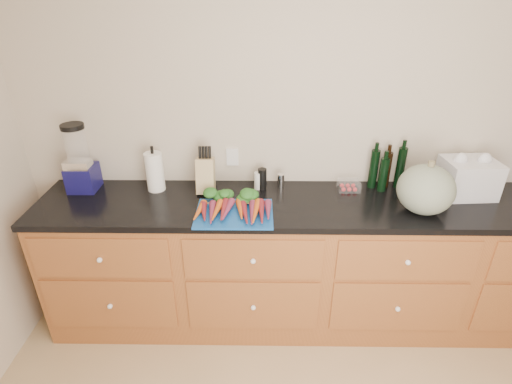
{
  "coord_description": "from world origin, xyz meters",
  "views": [
    {
      "loc": [
        -0.41,
        -0.89,
        2.15
      ],
      "look_at": [
        -0.44,
        1.2,
        1.06
      ],
      "focal_mm": 28.0,
      "sensor_mm": 36.0,
      "label": 1
    }
  ],
  "objects_px": {
    "carrots": "(235,205)",
    "tomato_box": "(349,185)",
    "paper_towel": "(155,172)",
    "cutting_board": "(234,214)",
    "squash": "(426,189)",
    "knife_block": "(206,175)",
    "blender_appliance": "(80,162)"
  },
  "relations": [
    {
      "from": "blender_appliance",
      "to": "tomato_box",
      "type": "relative_size",
      "value": 3.22
    },
    {
      "from": "squash",
      "to": "tomato_box",
      "type": "bearing_deg",
      "value": 144.06
    },
    {
      "from": "cutting_board",
      "to": "paper_towel",
      "type": "bearing_deg",
      "value": 149.14
    },
    {
      "from": "squash",
      "to": "knife_block",
      "type": "relative_size",
      "value": 1.45
    },
    {
      "from": "cutting_board",
      "to": "knife_block",
      "type": "relative_size",
      "value": 2.01
    },
    {
      "from": "tomato_box",
      "to": "paper_towel",
      "type": "bearing_deg",
      "value": -179.55
    },
    {
      "from": "paper_towel",
      "to": "tomato_box",
      "type": "relative_size",
      "value": 1.85
    },
    {
      "from": "carrots",
      "to": "blender_appliance",
      "type": "bearing_deg",
      "value": 164.87
    },
    {
      "from": "carrots",
      "to": "tomato_box",
      "type": "xyz_separation_m",
      "value": [
        0.74,
        0.29,
        -0.01
      ]
    },
    {
      "from": "tomato_box",
      "to": "knife_block",
      "type": "bearing_deg",
      "value": -178.17
    },
    {
      "from": "cutting_board",
      "to": "knife_block",
      "type": "xyz_separation_m",
      "value": [
        -0.2,
        0.3,
        0.11
      ]
    },
    {
      "from": "carrots",
      "to": "cutting_board",
      "type": "bearing_deg",
      "value": -90.0
    },
    {
      "from": "carrots",
      "to": "blender_appliance",
      "type": "height_order",
      "value": "blender_appliance"
    },
    {
      "from": "squash",
      "to": "carrots",
      "type": "bearing_deg",
      "value": -179.59
    },
    {
      "from": "squash",
      "to": "paper_towel",
      "type": "distance_m",
      "value": 1.68
    },
    {
      "from": "carrots",
      "to": "squash",
      "type": "bearing_deg",
      "value": 0.41
    },
    {
      "from": "squash",
      "to": "knife_block",
      "type": "height_order",
      "value": "squash"
    },
    {
      "from": "knife_block",
      "to": "cutting_board",
      "type": "bearing_deg",
      "value": -56.15
    },
    {
      "from": "paper_towel",
      "to": "tomato_box",
      "type": "distance_m",
      "value": 1.28
    },
    {
      "from": "squash",
      "to": "tomato_box",
      "type": "height_order",
      "value": "squash"
    },
    {
      "from": "blender_appliance",
      "to": "tomato_box",
      "type": "distance_m",
      "value": 1.76
    },
    {
      "from": "knife_block",
      "to": "blender_appliance",
      "type": "bearing_deg",
      "value": 178.76
    },
    {
      "from": "cutting_board",
      "to": "carrots",
      "type": "relative_size",
      "value": 1.01
    },
    {
      "from": "cutting_board",
      "to": "tomato_box",
      "type": "bearing_deg",
      "value": 24.07
    },
    {
      "from": "cutting_board",
      "to": "paper_towel",
      "type": "height_order",
      "value": "paper_towel"
    },
    {
      "from": "blender_appliance",
      "to": "paper_towel",
      "type": "xyz_separation_m",
      "value": [
        0.48,
        0.0,
        -0.07
      ]
    },
    {
      "from": "cutting_board",
      "to": "blender_appliance",
      "type": "height_order",
      "value": "blender_appliance"
    },
    {
      "from": "knife_block",
      "to": "carrots",
      "type": "bearing_deg",
      "value": -51.86
    },
    {
      "from": "knife_block",
      "to": "tomato_box",
      "type": "relative_size",
      "value": 1.63
    },
    {
      "from": "carrots",
      "to": "squash",
      "type": "distance_m",
      "value": 1.13
    },
    {
      "from": "blender_appliance",
      "to": "knife_block",
      "type": "height_order",
      "value": "blender_appliance"
    },
    {
      "from": "carrots",
      "to": "knife_block",
      "type": "bearing_deg",
      "value": 128.14
    }
  ]
}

